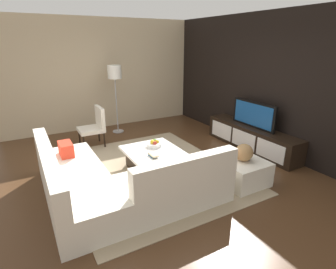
{
  "coord_description": "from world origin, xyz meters",
  "views": [
    {
      "loc": [
        3.86,
        -1.83,
        2.22
      ],
      "look_at": [
        -0.3,
        0.51,
        0.56
      ],
      "focal_mm": 28.64,
      "sensor_mm": 36.0,
      "label": 1
    }
  ],
  "objects_px": {
    "media_console": "(251,138)",
    "book_stack": "(153,155)",
    "fruit_bowl": "(154,144)",
    "ottoman": "(242,172)",
    "sectional_couch": "(113,183)",
    "floor_lamp": "(115,76)",
    "coffee_table": "(154,160)",
    "television": "(254,114)",
    "accent_chair_near": "(95,124)",
    "decorative_ball": "(244,153)"
  },
  "relations": [
    {
      "from": "coffee_table",
      "to": "fruit_bowl",
      "type": "distance_m",
      "value": 0.31
    },
    {
      "from": "television",
      "to": "fruit_bowl",
      "type": "bearing_deg",
      "value": -97.26
    },
    {
      "from": "media_console",
      "to": "book_stack",
      "type": "distance_m",
      "value": 2.42
    },
    {
      "from": "fruit_bowl",
      "to": "decorative_ball",
      "type": "bearing_deg",
      "value": 36.17
    },
    {
      "from": "sectional_couch",
      "to": "television",
      "type": "bearing_deg",
      "value": 98.99
    },
    {
      "from": "television",
      "to": "sectional_couch",
      "type": "distance_m",
      "value": 3.32
    },
    {
      "from": "coffee_table",
      "to": "accent_chair_near",
      "type": "relative_size",
      "value": 1.23
    },
    {
      "from": "ottoman",
      "to": "sectional_couch",
      "type": "bearing_deg",
      "value": -104.33
    },
    {
      "from": "ottoman",
      "to": "floor_lamp",
      "type": "bearing_deg",
      "value": -165.95
    },
    {
      "from": "ottoman",
      "to": "decorative_ball",
      "type": "xyz_separation_m",
      "value": [
        0.0,
        0.0,
        0.34
      ]
    },
    {
      "from": "accent_chair_near",
      "to": "television",
      "type": "bearing_deg",
      "value": 68.36
    },
    {
      "from": "floor_lamp",
      "to": "sectional_couch",
      "type": "bearing_deg",
      "value": -20.23
    },
    {
      "from": "accent_chair_near",
      "to": "book_stack",
      "type": "bearing_deg",
      "value": 24.19
    },
    {
      "from": "sectional_couch",
      "to": "floor_lamp",
      "type": "bearing_deg",
      "value": 159.77
    },
    {
      "from": "sectional_couch",
      "to": "decorative_ball",
      "type": "bearing_deg",
      "value": 75.67
    },
    {
      "from": "sectional_couch",
      "to": "floor_lamp",
      "type": "distance_m",
      "value": 3.43
    },
    {
      "from": "ottoman",
      "to": "decorative_ball",
      "type": "height_order",
      "value": "decorative_ball"
    },
    {
      "from": "floor_lamp",
      "to": "accent_chair_near",
      "type": "bearing_deg",
      "value": -48.04
    },
    {
      "from": "accent_chair_near",
      "to": "coffee_table",
      "type": "bearing_deg",
      "value": 29.31
    },
    {
      "from": "floor_lamp",
      "to": "fruit_bowl",
      "type": "height_order",
      "value": "floor_lamp"
    },
    {
      "from": "accent_chair_near",
      "to": "decorative_ball",
      "type": "height_order",
      "value": "accent_chair_near"
    },
    {
      "from": "media_console",
      "to": "coffee_table",
      "type": "relative_size",
      "value": 2.16
    },
    {
      "from": "ottoman",
      "to": "fruit_bowl",
      "type": "height_order",
      "value": "fruit_bowl"
    },
    {
      "from": "ottoman",
      "to": "book_stack",
      "type": "distance_m",
      "value": 1.5
    },
    {
      "from": "media_console",
      "to": "sectional_couch",
      "type": "bearing_deg",
      "value": -81.01
    },
    {
      "from": "coffee_table",
      "to": "floor_lamp",
      "type": "relative_size",
      "value": 0.64
    },
    {
      "from": "sectional_couch",
      "to": "floor_lamp",
      "type": "relative_size",
      "value": 1.42
    },
    {
      "from": "decorative_ball",
      "to": "book_stack",
      "type": "relative_size",
      "value": 1.3
    },
    {
      "from": "fruit_bowl",
      "to": "decorative_ball",
      "type": "relative_size",
      "value": 0.98
    },
    {
      "from": "accent_chair_near",
      "to": "book_stack",
      "type": "height_order",
      "value": "accent_chair_near"
    },
    {
      "from": "television",
      "to": "book_stack",
      "type": "height_order",
      "value": "television"
    },
    {
      "from": "media_console",
      "to": "fruit_bowl",
      "type": "distance_m",
      "value": 2.22
    },
    {
      "from": "floor_lamp",
      "to": "coffee_table",
      "type": "bearing_deg",
      "value": -3.98
    },
    {
      "from": "book_stack",
      "to": "accent_chair_near",
      "type": "bearing_deg",
      "value": -167.04
    },
    {
      "from": "media_console",
      "to": "sectional_couch",
      "type": "height_order",
      "value": "sectional_couch"
    },
    {
      "from": "sectional_couch",
      "to": "book_stack",
      "type": "height_order",
      "value": "sectional_couch"
    },
    {
      "from": "floor_lamp",
      "to": "fruit_bowl",
      "type": "distance_m",
      "value": 2.45
    },
    {
      "from": "media_console",
      "to": "ottoman",
      "type": "bearing_deg",
      "value": -50.41
    },
    {
      "from": "accent_chair_near",
      "to": "floor_lamp",
      "type": "distance_m",
      "value": 1.37
    },
    {
      "from": "coffee_table",
      "to": "floor_lamp",
      "type": "distance_m",
      "value": 2.72
    },
    {
      "from": "media_console",
      "to": "television",
      "type": "distance_m",
      "value": 0.52
    },
    {
      "from": "sectional_couch",
      "to": "book_stack",
      "type": "distance_m",
      "value": 0.93
    },
    {
      "from": "media_console",
      "to": "book_stack",
      "type": "height_order",
      "value": "media_console"
    },
    {
      "from": "ottoman",
      "to": "book_stack",
      "type": "bearing_deg",
      "value": -127.67
    },
    {
      "from": "coffee_table",
      "to": "decorative_ball",
      "type": "distance_m",
      "value": 1.58
    },
    {
      "from": "book_stack",
      "to": "fruit_bowl",
      "type": "bearing_deg",
      "value": 151.22
    },
    {
      "from": "sectional_couch",
      "to": "ottoman",
      "type": "relative_size",
      "value": 3.43
    },
    {
      "from": "fruit_bowl",
      "to": "decorative_ball",
      "type": "distance_m",
      "value": 1.62
    },
    {
      "from": "fruit_bowl",
      "to": "decorative_ball",
      "type": "xyz_separation_m",
      "value": [
        1.31,
        0.95,
        0.11
      ]
    },
    {
      "from": "sectional_couch",
      "to": "ottoman",
      "type": "distance_m",
      "value": 2.07
    }
  ]
}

